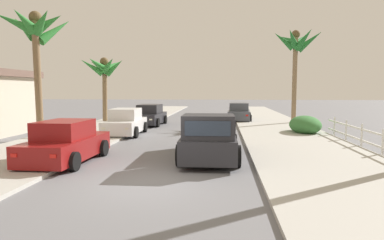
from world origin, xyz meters
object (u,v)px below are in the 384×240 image
(palm_tree_left_fore, at_px, (296,47))
(palm_tree_left_back, at_px, (104,69))
(hedge_bush, at_px, (305,125))
(car_left_mid, at_px, (125,123))
(palm_tree_right_mid, at_px, (36,33))
(car_right_near, at_px, (150,116))
(car_right_mid, at_px, (239,113))
(car_left_near, at_px, (66,143))
(pickup_truck, at_px, (210,138))

(palm_tree_left_fore, height_order, palm_tree_left_back, palm_tree_left_fore)
(palm_tree_left_back, bearing_deg, hedge_bush, -23.39)
(car_left_mid, xyz_separation_m, palm_tree_right_mid, (-4.00, -2.26, 4.84))
(palm_tree_left_fore, relative_size, palm_tree_left_back, 1.36)
(car_right_near, xyz_separation_m, palm_tree_right_mid, (-4.27, -7.75, 4.84))
(car_right_near, xyz_separation_m, car_right_mid, (6.79, 3.81, 0.00))
(car_left_near, bearing_deg, pickup_truck, 12.16)
(car_left_near, bearing_deg, palm_tree_right_mid, 126.40)
(car_right_near, distance_m, hedge_bush, 11.16)
(hedge_bush, bearing_deg, pickup_truck, -124.70)
(car_right_mid, height_order, palm_tree_left_fore, palm_tree_left_fore)
(car_right_near, height_order, car_right_mid, same)
(car_right_mid, relative_size, palm_tree_left_back, 0.83)
(car_right_near, distance_m, palm_tree_left_back, 5.81)
(pickup_truck, bearing_deg, palm_tree_right_mid, 154.86)
(car_right_near, bearing_deg, palm_tree_right_mid, -118.87)
(palm_tree_left_back, relative_size, hedge_bush, 1.88)
(pickup_truck, xyz_separation_m, car_right_near, (-4.92, 12.06, -0.10))
(palm_tree_left_fore, bearing_deg, pickup_truck, -113.52)
(car_right_near, relative_size, palm_tree_right_mid, 0.64)
(car_left_near, relative_size, hedge_bush, 1.53)
(car_left_near, height_order, palm_tree_right_mid, palm_tree_right_mid)
(car_right_near, bearing_deg, pickup_truck, -67.83)
(palm_tree_left_back, bearing_deg, palm_tree_left_fore, -1.09)
(car_right_mid, distance_m, hedge_bush, 8.81)
(pickup_truck, relative_size, car_left_mid, 1.21)
(car_left_mid, height_order, hedge_bush, car_left_mid)
(palm_tree_left_fore, height_order, hedge_bush, palm_tree_left_fore)
(car_right_near, height_order, car_left_mid, same)
(car_right_near, bearing_deg, car_left_near, -91.18)
(car_right_mid, bearing_deg, palm_tree_left_back, -170.46)
(pickup_truck, bearing_deg, palm_tree_left_back, 122.75)
(car_right_mid, xyz_separation_m, palm_tree_left_back, (-10.91, -1.83, 3.59))
(palm_tree_left_fore, xyz_separation_m, palm_tree_right_mid, (-15.18, -9.44, -0.32))
(car_left_near, height_order, car_right_mid, same)
(car_right_near, xyz_separation_m, hedge_bush, (10.32, -4.27, -0.16))
(car_right_mid, bearing_deg, car_left_near, -112.58)
(car_left_near, relative_size, car_right_mid, 0.99)
(car_right_mid, distance_m, palm_tree_left_back, 11.63)
(car_left_near, height_order, car_right_near, same)
(pickup_truck, distance_m, hedge_bush, 9.49)
(car_left_mid, bearing_deg, car_left_near, -89.98)
(car_right_mid, relative_size, palm_tree_left_fore, 0.61)
(pickup_truck, height_order, palm_tree_left_fore, palm_tree_left_fore)
(palm_tree_right_mid, distance_m, hedge_bush, 15.81)
(hedge_bush, bearing_deg, palm_tree_right_mid, -166.56)
(palm_tree_left_fore, height_order, palm_tree_right_mid, palm_tree_left_fore)
(car_left_mid, height_order, palm_tree_left_fore, palm_tree_left_fore)
(pickup_truck, relative_size, car_left_near, 1.22)
(car_right_mid, height_order, palm_tree_right_mid, palm_tree_right_mid)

